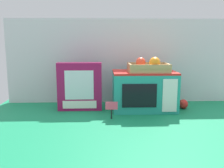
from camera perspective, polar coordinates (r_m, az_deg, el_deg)
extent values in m
plane|color=#147A4C|center=(1.63, 2.63, -5.99)|extent=(1.70, 1.70, 0.00)
cube|color=silver|center=(1.81, 2.07, 5.20)|extent=(1.61, 0.03, 0.59)
cube|color=teal|center=(1.64, 7.25, -1.68)|extent=(0.40, 0.25, 0.24)
cube|color=red|center=(1.62, 7.34, 2.65)|extent=(0.40, 0.25, 0.01)
cube|color=black|center=(1.51, 6.23, -2.67)|extent=(0.21, 0.01, 0.14)
cube|color=white|center=(1.54, 12.97, -2.56)|extent=(0.09, 0.01, 0.20)
cube|color=tan|center=(1.59, 8.21, 3.26)|extent=(0.25, 0.18, 0.03)
cube|color=tan|center=(1.51, 8.81, 3.88)|extent=(0.25, 0.01, 0.02)
cube|color=tan|center=(1.67, 7.72, 4.50)|extent=(0.25, 0.01, 0.02)
cube|color=tan|center=(1.57, 3.98, 4.23)|extent=(0.01, 0.18, 0.02)
cube|color=tan|center=(1.61, 12.39, 4.17)|extent=(0.01, 0.18, 0.02)
sphere|color=#E04228|center=(1.60, 6.52, 4.95)|extent=(0.06, 0.06, 0.06)
sphere|color=orange|center=(1.55, 9.65, 4.84)|extent=(0.07, 0.07, 0.07)
cube|color=#99144C|center=(1.62, -7.31, -0.56)|extent=(0.28, 0.07, 0.31)
cube|color=silver|center=(1.58, -7.44, -0.25)|extent=(0.18, 0.00, 0.18)
cube|color=white|center=(1.61, -7.34, -4.65)|extent=(0.21, 0.00, 0.05)
cylinder|color=black|center=(1.45, -0.11, -6.82)|extent=(0.01, 0.01, 0.06)
cube|color=#F44C6B|center=(1.44, -0.11, -4.93)|extent=(0.07, 0.00, 0.05)
sphere|color=red|center=(1.72, 15.82, -4.38)|extent=(0.06, 0.06, 0.06)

